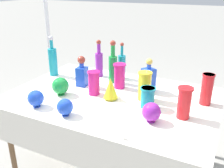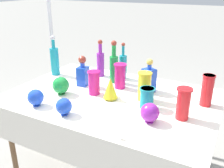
{
  "view_description": "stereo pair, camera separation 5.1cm",
  "coord_description": "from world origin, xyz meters",
  "px_view_note": "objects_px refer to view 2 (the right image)",
  "views": [
    {
      "loc": [
        0.8,
        -1.62,
        1.59
      ],
      "look_at": [
        0.0,
        0.0,
        0.86
      ],
      "focal_mm": 40.0,
      "sensor_mm": 36.0,
      "label": 1
    },
    {
      "loc": [
        0.84,
        -1.6,
        1.59
      ],
      "look_at": [
        0.0,
        0.0,
        0.86
      ],
      "focal_mm": 40.0,
      "sensor_mm": 36.0,
      "label": 2
    }
  ],
  "objects_px": {
    "slender_vase_2": "(147,97)",
    "tall_bottle_1": "(100,62)",
    "tall_bottle_0": "(123,66)",
    "round_bowl_3": "(36,97)",
    "square_decanter_0": "(149,79)",
    "slender_vase_0": "(120,75)",
    "slender_vase_5": "(183,103)",
    "canopy_pole": "(52,39)",
    "slender_vase_1": "(207,90)",
    "round_bowl_0": "(150,112)",
    "fluted_vase_0": "(110,88)",
    "round_bowl_2": "(64,106)",
    "slender_vase_3": "(144,86)",
    "slender_vase_4": "(94,82)",
    "cardboard_box_behind_left": "(131,103)",
    "tall_bottle_3": "(114,66)",
    "tall_bottle_2": "(55,60)",
    "round_bowl_1": "(61,85)",
    "square_decanter_1": "(83,73)"
  },
  "relations": [
    {
      "from": "slender_vase_1",
      "to": "tall_bottle_3",
      "type": "bearing_deg",
      "value": 172.82
    },
    {
      "from": "tall_bottle_1",
      "to": "round_bowl_2",
      "type": "bearing_deg",
      "value": -77.8
    },
    {
      "from": "slender_vase_4",
      "to": "cardboard_box_behind_left",
      "type": "xyz_separation_m",
      "value": [
        -0.14,
        1.1,
        -0.7
      ]
    },
    {
      "from": "tall_bottle_2",
      "to": "slender_vase_0",
      "type": "relative_size",
      "value": 1.81
    },
    {
      "from": "slender_vase_2",
      "to": "fluted_vase_0",
      "type": "relative_size",
      "value": 0.87
    },
    {
      "from": "slender_vase_1",
      "to": "slender_vase_3",
      "type": "distance_m",
      "value": 0.45
    },
    {
      "from": "slender_vase_0",
      "to": "slender_vase_4",
      "type": "height_order",
      "value": "slender_vase_0"
    },
    {
      "from": "tall_bottle_3",
      "to": "tall_bottle_1",
      "type": "bearing_deg",
      "value": 155.89
    },
    {
      "from": "tall_bottle_0",
      "to": "round_bowl_3",
      "type": "xyz_separation_m",
      "value": [
        -0.31,
        -0.8,
        -0.06
      ]
    },
    {
      "from": "tall_bottle_3",
      "to": "slender_vase_3",
      "type": "distance_m",
      "value": 0.44
    },
    {
      "from": "slender_vase_3",
      "to": "round_bowl_3",
      "type": "bearing_deg",
      "value": -145.07
    },
    {
      "from": "slender_vase_5",
      "to": "round_bowl_3",
      "type": "xyz_separation_m",
      "value": [
        -0.98,
        -0.3,
        -0.05
      ]
    },
    {
      "from": "canopy_pole",
      "to": "cardboard_box_behind_left",
      "type": "bearing_deg",
      "value": 26.78
    },
    {
      "from": "square_decanter_0",
      "to": "slender_vase_0",
      "type": "bearing_deg",
      "value": -171.31
    },
    {
      "from": "slender_vase_4",
      "to": "tall_bottle_0",
      "type": "bearing_deg",
      "value": 83.46
    },
    {
      "from": "slender_vase_3",
      "to": "round_bowl_3",
      "type": "height_order",
      "value": "slender_vase_3"
    },
    {
      "from": "slender_vase_5",
      "to": "cardboard_box_behind_left",
      "type": "bearing_deg",
      "value": 126.13
    },
    {
      "from": "tall_bottle_0",
      "to": "slender_vase_0",
      "type": "bearing_deg",
      "value": -70.51
    },
    {
      "from": "tall_bottle_3",
      "to": "fluted_vase_0",
      "type": "relative_size",
      "value": 2.19
    },
    {
      "from": "canopy_pole",
      "to": "slender_vase_1",
      "type": "bearing_deg",
      "value": -14.41
    },
    {
      "from": "slender_vase_0",
      "to": "slender_vase_3",
      "type": "bearing_deg",
      "value": -25.72
    },
    {
      "from": "slender_vase_5",
      "to": "canopy_pole",
      "type": "height_order",
      "value": "canopy_pole"
    },
    {
      "from": "round_bowl_2",
      "to": "slender_vase_5",
      "type": "bearing_deg",
      "value": 23.94
    },
    {
      "from": "square_decanter_0",
      "to": "cardboard_box_behind_left",
      "type": "relative_size",
      "value": 0.61
    },
    {
      "from": "fluted_vase_0",
      "to": "round_bowl_3",
      "type": "xyz_separation_m",
      "value": [
        -0.43,
        -0.35,
        -0.02
      ]
    },
    {
      "from": "slender_vase_5",
      "to": "slender_vase_3",
      "type": "bearing_deg",
      "value": 154.58
    },
    {
      "from": "tall_bottle_2",
      "to": "square_decanter_1",
      "type": "xyz_separation_m",
      "value": [
        0.4,
        -0.11,
        -0.03
      ]
    },
    {
      "from": "slender_vase_2",
      "to": "tall_bottle_1",
      "type": "bearing_deg",
      "value": 146.03
    },
    {
      "from": "tall_bottle_3",
      "to": "fluted_vase_0",
      "type": "bearing_deg",
      "value": -66.76
    },
    {
      "from": "round_bowl_1",
      "to": "slender_vase_0",
      "type": "bearing_deg",
      "value": 43.06
    },
    {
      "from": "slender_vase_1",
      "to": "slender_vase_5",
      "type": "distance_m",
      "value": 0.3
    },
    {
      "from": "slender_vase_1",
      "to": "slender_vase_2",
      "type": "distance_m",
      "value": 0.44
    },
    {
      "from": "slender_vase_4",
      "to": "round_bowl_0",
      "type": "bearing_deg",
      "value": -21.28
    },
    {
      "from": "slender_vase_1",
      "to": "round_bowl_0",
      "type": "relative_size",
      "value": 1.78
    },
    {
      "from": "tall_bottle_0",
      "to": "slender_vase_5",
      "type": "height_order",
      "value": "tall_bottle_0"
    },
    {
      "from": "tall_bottle_1",
      "to": "slender_vase_3",
      "type": "xyz_separation_m",
      "value": [
        0.56,
        -0.31,
        -0.02
      ]
    },
    {
      "from": "slender_vase_4",
      "to": "tall_bottle_2",
      "type": "bearing_deg",
      "value": 158.92
    },
    {
      "from": "slender_vase_2",
      "to": "round_bowl_2",
      "type": "height_order",
      "value": "slender_vase_2"
    },
    {
      "from": "round_bowl_0",
      "to": "tall_bottle_1",
      "type": "bearing_deg",
      "value": 139.68
    },
    {
      "from": "slender_vase_3",
      "to": "square_decanter_0",
      "type": "bearing_deg",
      "value": 98.92
    },
    {
      "from": "fluted_vase_0",
      "to": "round_bowl_0",
      "type": "relative_size",
      "value": 1.32
    },
    {
      "from": "slender_vase_2",
      "to": "fluted_vase_0",
      "type": "height_order",
      "value": "fluted_vase_0"
    },
    {
      "from": "tall_bottle_2",
      "to": "slender_vase_2",
      "type": "bearing_deg",
      "value": -13.67
    },
    {
      "from": "slender_vase_0",
      "to": "canopy_pole",
      "type": "height_order",
      "value": "canopy_pole"
    },
    {
      "from": "round_bowl_3",
      "to": "slender_vase_2",
      "type": "bearing_deg",
      "value": 25.61
    },
    {
      "from": "tall_bottle_1",
      "to": "slender_vase_4",
      "type": "relative_size",
      "value": 1.82
    },
    {
      "from": "slender_vase_2",
      "to": "slender_vase_3",
      "type": "height_order",
      "value": "slender_vase_3"
    },
    {
      "from": "round_bowl_3",
      "to": "slender_vase_4",
      "type": "bearing_deg",
      "value": 54.73
    },
    {
      "from": "tall_bottle_1",
      "to": "tall_bottle_3",
      "type": "xyz_separation_m",
      "value": [
        0.19,
        -0.08,
        0.01
      ]
    },
    {
      "from": "tall_bottle_2",
      "to": "canopy_pole",
      "type": "height_order",
      "value": "canopy_pole"
    }
  ]
}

